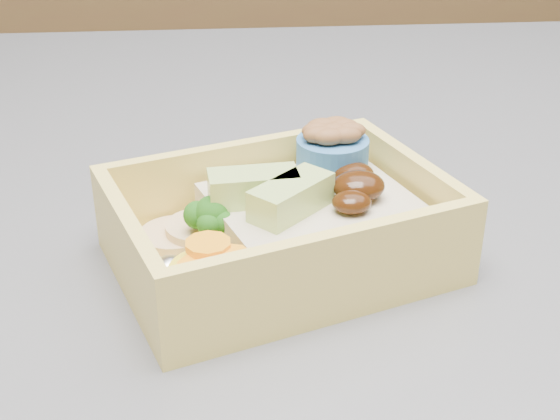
{
  "coord_description": "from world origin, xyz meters",
  "views": [
    {
      "loc": [
        -0.16,
        -0.49,
        1.13
      ],
      "look_at": [
        -0.13,
        -0.14,
        0.95
      ],
      "focal_mm": 50.0,
      "sensor_mm": 36.0,
      "label": 1
    }
  ],
  "objects": [
    {
      "name": "bento_box",
      "position": [
        -0.13,
        -0.14,
        0.94
      ],
      "size": [
        0.19,
        0.17,
        0.06
      ],
      "rotation": [
        0.0,
        0.0,
        0.35
      ],
      "color": "#EED262",
      "rests_on": "island"
    }
  ]
}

